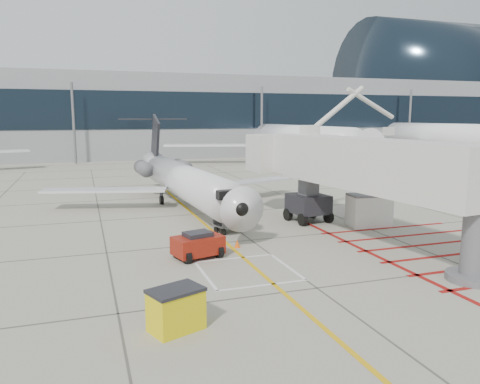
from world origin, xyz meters
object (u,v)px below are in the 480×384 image
object	(u,v)px
regional_jet	(192,166)
jet_bridge	(372,175)
spill_bin	(176,309)
pushback_tug	(198,244)

from	to	relation	value
regional_jet	jet_bridge	size ratio (longest dim) A/B	1.39
regional_jet	spill_bin	bearing A→B (deg)	-107.62
regional_jet	pushback_tug	bearing A→B (deg)	-104.58
jet_bridge	spill_bin	world-z (taller)	jet_bridge
regional_jet	jet_bridge	distance (m)	13.34
jet_bridge	regional_jet	bearing A→B (deg)	117.60
regional_jet	jet_bridge	bearing A→B (deg)	-58.60
regional_jet	spill_bin	xyz separation A→B (m)	(-4.72, -18.18, -2.80)
jet_bridge	pushback_tug	size ratio (longest dim) A/B	8.08
regional_jet	spill_bin	world-z (taller)	regional_jet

